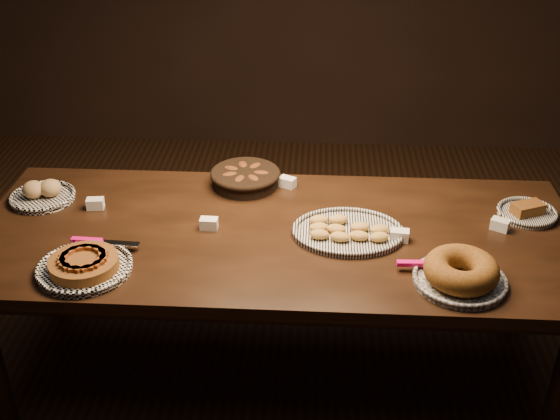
# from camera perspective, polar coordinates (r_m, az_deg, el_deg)

# --- Properties ---
(ground) EXTENTS (5.00, 5.00, 0.00)m
(ground) POSITION_cam_1_polar(r_m,az_deg,el_deg) (3.24, -0.20, -13.09)
(ground) COLOR black
(ground) RESTS_ON ground
(buffet_table) EXTENTS (2.40, 1.00, 0.75)m
(buffet_table) POSITION_cam_1_polar(r_m,az_deg,el_deg) (2.83, -0.23, -3.03)
(buffet_table) COLOR black
(buffet_table) RESTS_ON ground
(apple_tart_plate) EXTENTS (0.35, 0.35, 0.07)m
(apple_tart_plate) POSITION_cam_1_polar(r_m,az_deg,el_deg) (2.64, -15.62, -4.35)
(apple_tart_plate) COLOR white
(apple_tart_plate) RESTS_ON buffet_table
(madeleine_platter) EXTENTS (0.44, 0.35, 0.05)m
(madeleine_platter) POSITION_cam_1_polar(r_m,az_deg,el_deg) (2.77, 5.47, -1.73)
(madeleine_platter) COLOR black
(madeleine_platter) RESTS_ON buffet_table
(bundt_cake_plate) EXTENTS (0.38, 0.33, 0.10)m
(bundt_cake_plate) POSITION_cam_1_polar(r_m,az_deg,el_deg) (2.55, 14.46, -4.98)
(bundt_cake_plate) COLOR black
(bundt_cake_plate) RESTS_ON buffet_table
(croissant_basket) EXTENTS (0.38, 0.38, 0.08)m
(croissant_basket) POSITION_cam_1_polar(r_m,az_deg,el_deg) (3.11, -2.84, 2.73)
(croissant_basket) COLOR black
(croissant_basket) RESTS_ON buffet_table
(bread_roll_plate) EXTENTS (0.28, 0.28, 0.09)m
(bread_roll_plate) POSITION_cam_1_polar(r_m,az_deg,el_deg) (3.17, -18.76, 1.26)
(bread_roll_plate) COLOR white
(bread_roll_plate) RESTS_ON buffet_table
(loaf_plate) EXTENTS (0.24, 0.24, 0.06)m
(loaf_plate) POSITION_cam_1_polar(r_m,az_deg,el_deg) (3.06, 19.45, -0.14)
(loaf_plate) COLOR black
(loaf_plate) RESTS_ON buffet_table
(tent_cards) EXTENTS (1.74, 0.48, 0.04)m
(tent_cards) POSITION_cam_1_polar(r_m,az_deg,el_deg) (2.87, 1.26, -0.24)
(tent_cards) COLOR white
(tent_cards) RESTS_ON buffet_table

